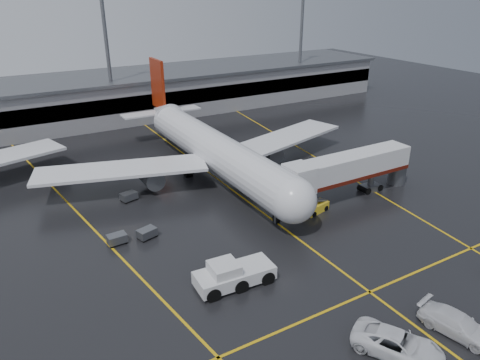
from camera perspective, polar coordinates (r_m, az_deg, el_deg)
ground at (r=58.12m, az=0.71°, el=-2.54°), size 220.00×220.00×0.00m
apron_line_centre at (r=58.12m, az=0.71°, el=-2.53°), size 0.25×90.00×0.02m
apron_line_stop at (r=43.50m, az=16.17°, el=-13.52°), size 60.00×0.25×0.02m
apron_line_left at (r=60.82m, az=-20.83°, el=-2.95°), size 9.99×69.35×0.02m
apron_line_right at (r=75.25m, az=8.62°, el=3.44°), size 7.57×69.64×0.02m
terminal at (r=98.81m, az=-13.91°, el=10.47°), size 122.00×19.00×8.60m
light_mast_mid at (r=90.15m, az=-16.53°, el=15.58°), size 3.00×1.20×25.45m
light_mast_right at (r=110.08m, az=7.78°, el=17.58°), size 3.00×1.20×25.45m
main_airliner at (r=64.36m, az=-3.71°, el=4.13°), size 48.80×45.60×14.10m
jet_bridge at (r=58.91m, az=13.76°, el=1.30°), size 19.90×3.40×6.05m
pushback_tractor at (r=42.20m, az=-0.97°, el=-11.97°), size 7.55×3.56×2.64m
belt_loader at (r=55.72m, az=9.59°, el=-3.48°), size 3.76×2.30×2.23m
service_van_a at (r=37.54m, az=19.41°, el=-19.11°), size 5.95×7.41×1.87m
service_van_b at (r=41.11m, az=25.91°, el=-16.18°), size 3.71×6.45×1.76m
baggage_cart_a at (r=50.49m, az=-11.75°, el=-6.59°), size 2.28×1.80×1.12m
baggage_cart_b at (r=50.17m, az=-15.37°, el=-7.19°), size 2.06×1.40×1.12m
baggage_cart_c at (r=59.43m, az=-13.95°, el=-2.00°), size 2.26×1.77×1.12m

